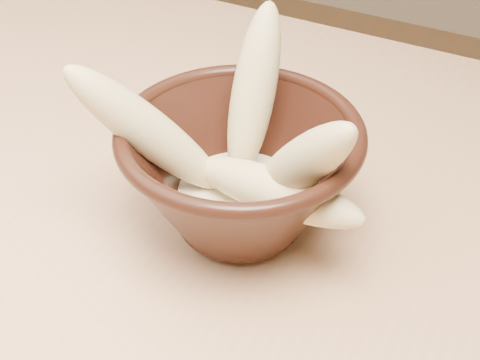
# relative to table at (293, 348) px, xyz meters

# --- Properties ---
(table) EXTENTS (1.20, 0.80, 0.75)m
(table) POSITION_rel_table_xyz_m (0.00, 0.00, 0.00)
(table) COLOR tan
(table) RESTS_ON ground
(bowl) EXTENTS (0.18, 0.18, 0.10)m
(bowl) POSITION_rel_table_xyz_m (-0.07, 0.03, 0.14)
(bowl) COLOR black
(bowl) RESTS_ON table
(milk_puddle) EXTENTS (0.10, 0.10, 0.01)m
(milk_puddle) POSITION_rel_table_xyz_m (-0.07, 0.03, 0.11)
(milk_puddle) COLOR beige
(milk_puddle) RESTS_ON bowl
(banana_upright) EXTENTS (0.04, 0.09, 0.14)m
(banana_upright) POSITION_rel_table_xyz_m (-0.08, 0.08, 0.18)
(banana_upright) COLOR tan
(banana_upright) RESTS_ON bowl
(banana_left) EXTENTS (0.12, 0.10, 0.14)m
(banana_left) POSITION_rel_table_xyz_m (-0.12, 0.00, 0.17)
(banana_left) COLOR tan
(banana_left) RESTS_ON bowl
(banana_right) EXTENTS (0.12, 0.08, 0.13)m
(banana_right) POSITION_rel_table_xyz_m (-0.01, 0.02, 0.17)
(banana_right) COLOR tan
(banana_right) RESTS_ON bowl
(banana_across) EXTENTS (0.15, 0.05, 0.05)m
(banana_across) POSITION_rel_table_xyz_m (-0.03, 0.02, 0.14)
(banana_across) COLOR tan
(banana_across) RESTS_ON bowl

